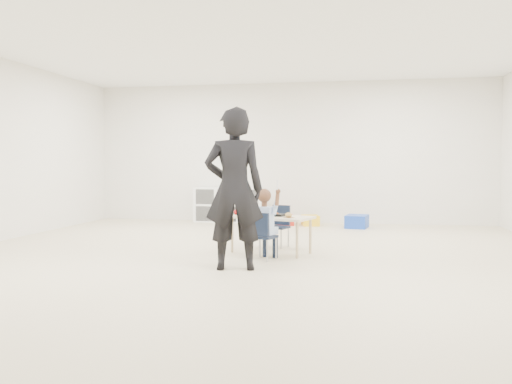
% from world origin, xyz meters
% --- Properties ---
extents(room, '(9.00, 9.02, 2.80)m').
position_xyz_m(room, '(0.00, 0.00, 1.40)').
color(room, beige).
rests_on(room, ground).
extents(table, '(1.18, 0.85, 0.49)m').
position_xyz_m(table, '(0.24, 0.68, 0.25)').
color(table, beige).
rests_on(table, ground).
extents(chair_near, '(0.36, 0.34, 0.59)m').
position_xyz_m(chair_near, '(0.23, 0.17, 0.29)').
color(chair_near, black).
rests_on(chair_near, ground).
extents(chair_far, '(0.36, 0.34, 0.59)m').
position_xyz_m(chair_far, '(0.25, 1.19, 0.29)').
color(chair_far, black).
rests_on(chair_far, ground).
extents(child, '(0.50, 0.50, 0.93)m').
position_xyz_m(child, '(0.23, 0.17, 0.46)').
color(child, '#B6CFF6').
rests_on(child, chair_near).
extents(lunch_tray_near, '(0.26, 0.22, 0.03)m').
position_xyz_m(lunch_tray_near, '(0.31, 0.69, 0.51)').
color(lunch_tray_near, black).
rests_on(lunch_tray_near, table).
extents(lunch_tray_far, '(0.26, 0.22, 0.03)m').
position_xyz_m(lunch_tray_far, '(-0.07, 0.89, 0.51)').
color(lunch_tray_far, black).
rests_on(lunch_tray_far, table).
extents(milk_carton, '(0.09, 0.09, 0.10)m').
position_xyz_m(milk_carton, '(0.25, 0.58, 0.54)').
color(milk_carton, white).
rests_on(milk_carton, table).
extents(bread_roll, '(0.09, 0.09, 0.07)m').
position_xyz_m(bread_roll, '(0.49, 0.51, 0.52)').
color(bread_roll, tan).
rests_on(bread_roll, table).
extents(apple_near, '(0.07, 0.07, 0.07)m').
position_xyz_m(apple_near, '(0.17, 0.75, 0.53)').
color(apple_near, '#9C0E0F').
rests_on(apple_near, table).
extents(apple_far, '(0.07, 0.07, 0.07)m').
position_xyz_m(apple_far, '(-0.25, 0.77, 0.53)').
color(apple_far, '#9C0E0F').
rests_on(apple_far, table).
extents(cubby_shelf, '(1.40, 0.40, 0.70)m').
position_xyz_m(cubby_shelf, '(-1.20, 4.28, 0.35)').
color(cubby_shelf, white).
rests_on(cubby_shelf, ground).
extents(adult, '(0.73, 0.56, 1.80)m').
position_xyz_m(adult, '(0.01, -0.50, 0.90)').
color(adult, black).
rests_on(adult, ground).
extents(bin_red, '(0.40, 0.46, 0.20)m').
position_xyz_m(bin_red, '(-0.02, 3.98, 0.10)').
color(bin_red, '#AF1D11').
rests_on(bin_red, ground).
extents(bin_yellow, '(0.39, 0.46, 0.19)m').
position_xyz_m(bin_yellow, '(0.47, 3.98, 0.10)').
color(bin_yellow, yellow).
rests_on(bin_yellow, ground).
extents(bin_blue, '(0.45, 0.54, 0.24)m').
position_xyz_m(bin_blue, '(1.35, 3.75, 0.12)').
color(bin_blue, '#173EB2').
rests_on(bin_blue, ground).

